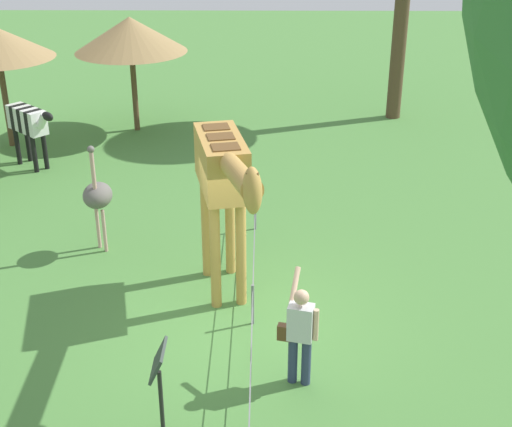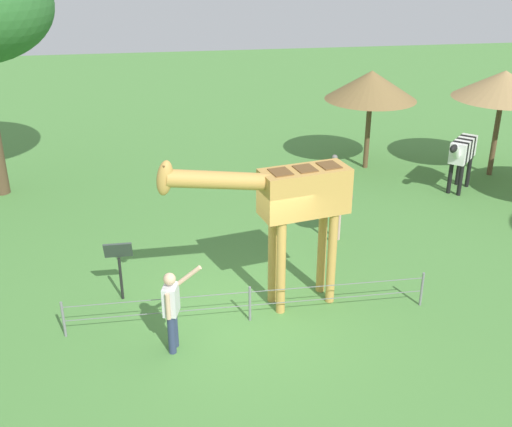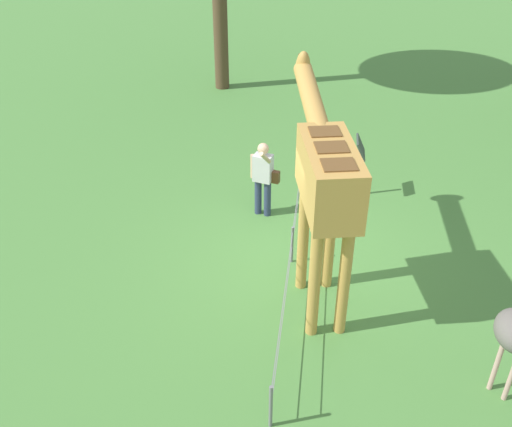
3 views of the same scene
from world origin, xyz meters
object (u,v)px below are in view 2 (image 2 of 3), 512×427
(info_sign, at_px, (119,258))
(shade_hut_aside, at_px, (504,85))
(shade_hut_far, at_px, (371,86))
(giraffe, at_px, (290,201))
(zebra, at_px, (462,153))
(ostrich, at_px, (338,197))
(visitor, at_px, (172,307))

(info_sign, bearing_deg, shade_hut_aside, -153.14)
(shade_hut_far, bearing_deg, giraffe, 61.54)
(giraffe, distance_m, shade_hut_far, 8.56)
(giraffe, height_order, zebra, giraffe)
(giraffe, distance_m, zebra, 8.12)
(shade_hut_far, xyz_separation_m, info_sign, (7.41, 6.81, -1.70))
(zebra, distance_m, shade_hut_aside, 2.55)
(shade_hut_aside, bearing_deg, ostrich, 32.01)
(giraffe, bearing_deg, zebra, -139.61)
(shade_hut_far, relative_size, shade_hut_aside, 0.96)
(ostrich, bearing_deg, giraffe, 55.97)
(shade_hut_far, bearing_deg, zebra, 131.61)
(shade_hut_far, distance_m, shade_hut_aside, 3.84)
(giraffe, height_order, visitor, giraffe)
(shade_hut_aside, bearing_deg, info_sign, 26.86)
(giraffe, distance_m, shade_hut_aside, 9.98)
(ostrich, relative_size, shade_hut_far, 0.72)
(zebra, height_order, ostrich, ostrich)
(giraffe, bearing_deg, shade_hut_aside, -140.76)
(shade_hut_aside, height_order, info_sign, shade_hut_aside)
(shade_hut_far, xyz_separation_m, shade_hut_aside, (-3.64, 1.21, 0.17))
(ostrich, height_order, info_sign, ostrich)
(zebra, bearing_deg, ostrich, 31.09)
(visitor, relative_size, ostrich, 0.74)
(giraffe, distance_m, visitor, 2.96)
(shade_hut_aside, bearing_deg, zebra, 34.47)
(zebra, relative_size, shade_hut_aside, 0.51)
(zebra, xyz_separation_m, shade_hut_aside, (-1.59, -1.09, 1.65))
(giraffe, height_order, ostrich, giraffe)
(shade_hut_far, height_order, shade_hut_aside, shade_hut_aside)
(ostrich, xyz_separation_m, shade_hut_aside, (-5.99, -3.75, 1.64))
(info_sign, bearing_deg, ostrich, -159.89)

